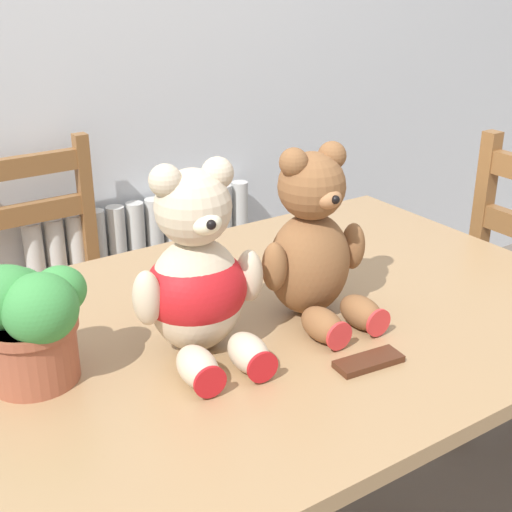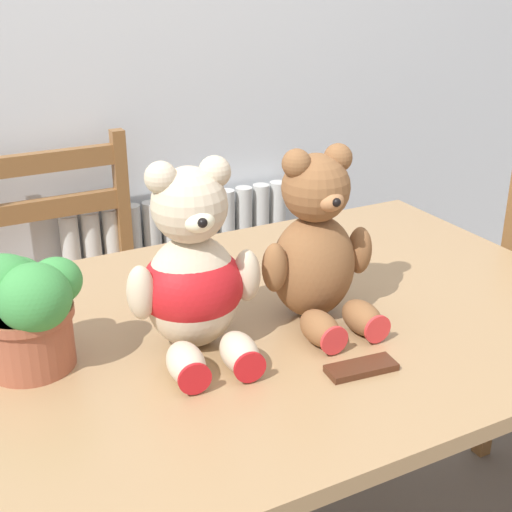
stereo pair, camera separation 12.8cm
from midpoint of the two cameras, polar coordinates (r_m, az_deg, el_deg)
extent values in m
cylinder|color=beige|center=(2.40, -12.62, -4.14)|extent=(0.06, 0.06, 0.65)
cylinder|color=beige|center=(2.41, -11.06, -3.82)|extent=(0.06, 0.06, 0.65)
cylinder|color=beige|center=(2.43, -9.53, -3.49)|extent=(0.06, 0.06, 0.65)
cylinder|color=beige|center=(2.45, -8.02, -3.17)|extent=(0.06, 0.06, 0.65)
cylinder|color=beige|center=(2.47, -6.54, -2.86)|extent=(0.06, 0.06, 0.65)
cylinder|color=beige|center=(2.49, -5.08, -2.54)|extent=(0.06, 0.06, 0.65)
cylinder|color=beige|center=(2.52, -3.65, -2.23)|extent=(0.06, 0.06, 0.65)
cylinder|color=beige|center=(2.54, -2.25, -1.93)|extent=(0.06, 0.06, 0.65)
cylinder|color=beige|center=(2.57, -0.87, -1.63)|extent=(0.06, 0.06, 0.65)
cylinder|color=beige|center=(2.60, 0.47, -1.33)|extent=(0.06, 0.06, 0.65)
cylinder|color=beige|center=(2.63, 1.78, -1.04)|extent=(0.06, 0.06, 0.65)
cylinder|color=beige|center=(2.66, 3.06, -0.76)|extent=(0.06, 0.06, 0.65)
cube|color=beige|center=(2.65, -4.16, -8.31)|extent=(0.82, 0.10, 0.04)
cube|color=#9E7A51|center=(1.41, 5.13, -5.18)|extent=(1.25, 0.90, 0.03)
cube|color=#9E7A51|center=(2.17, 11.97, -5.98)|extent=(0.06, 0.06, 0.72)
cube|color=brown|center=(2.14, -12.00, -4.77)|extent=(0.45, 0.45, 0.03)
cube|color=brown|center=(2.14, -4.53, -11.06)|extent=(0.04, 0.04, 0.40)
cube|color=brown|center=(2.05, -15.45, -13.73)|extent=(0.04, 0.04, 0.40)
cube|color=brown|center=(2.36, -8.74, -0.85)|extent=(0.04, 0.04, 0.90)
cube|color=brown|center=(2.18, -14.48, 7.33)|extent=(0.37, 0.03, 0.06)
cube|color=brown|center=(2.22, -14.12, 3.80)|extent=(0.37, 0.03, 0.06)
cube|color=brown|center=(2.11, 20.76, -4.12)|extent=(0.04, 0.04, 0.97)
ellipsoid|color=beige|center=(1.24, -2.16, -2.92)|extent=(0.18, 0.16, 0.21)
sphere|color=beige|center=(1.18, -2.28, 4.05)|extent=(0.13, 0.13, 0.13)
sphere|color=beige|center=(1.18, -0.22, 6.70)|extent=(0.05, 0.05, 0.05)
sphere|color=beige|center=(1.15, -4.47, 6.22)|extent=(0.05, 0.05, 0.05)
ellipsoid|color=white|center=(1.14, -1.46, 2.84)|extent=(0.06, 0.06, 0.04)
sphere|color=black|center=(1.12, -1.06, 2.61)|extent=(0.02, 0.02, 0.02)
ellipsoid|color=beige|center=(1.25, 2.18, -1.63)|extent=(0.05, 0.05, 0.10)
ellipsoid|color=beige|center=(1.19, -6.18, -3.01)|extent=(0.05, 0.05, 0.10)
ellipsoid|color=beige|center=(1.20, 1.72, -7.81)|extent=(0.07, 0.11, 0.06)
cylinder|color=red|center=(1.16, 2.69, -8.98)|extent=(0.06, 0.01, 0.06)
ellipsoid|color=beige|center=(1.18, -2.51, -8.65)|extent=(0.07, 0.11, 0.06)
cylinder|color=red|center=(1.14, -1.67, -9.90)|extent=(0.06, 0.01, 0.06)
ellipsoid|color=red|center=(1.24, -2.17, -2.48)|extent=(0.20, 0.18, 0.15)
ellipsoid|color=brown|center=(1.36, 7.29, -0.86)|extent=(0.17, 0.14, 0.20)
sphere|color=brown|center=(1.30, 7.64, 5.38)|extent=(0.13, 0.13, 0.13)
sphere|color=brown|center=(1.31, 9.38, 7.72)|extent=(0.05, 0.05, 0.05)
sphere|color=brown|center=(1.27, 6.07, 7.31)|extent=(0.05, 0.05, 0.05)
ellipsoid|color=#B2794C|center=(1.27, 8.79, 4.36)|extent=(0.05, 0.05, 0.04)
sphere|color=black|center=(1.25, 9.38, 4.20)|extent=(0.02, 0.02, 0.02)
ellipsoid|color=brown|center=(1.39, 10.91, 0.39)|extent=(0.05, 0.05, 0.09)
ellipsoid|color=brown|center=(1.29, 4.35, -1.00)|extent=(0.05, 0.05, 0.09)
ellipsoid|color=brown|center=(1.34, 11.23, -4.94)|extent=(0.06, 0.10, 0.06)
cylinder|color=red|center=(1.30, 12.50, -5.82)|extent=(0.05, 0.01, 0.05)
ellipsoid|color=brown|center=(1.29, 7.99, -5.82)|extent=(0.06, 0.10, 0.06)
cylinder|color=red|center=(1.26, 9.22, -6.77)|extent=(0.05, 0.01, 0.05)
cylinder|color=#9E5138|center=(1.24, -14.91, -6.37)|extent=(0.15, 0.15, 0.11)
cylinder|color=#9E5138|center=(1.22, -15.14, -4.44)|extent=(0.16, 0.16, 0.02)
ellipsoid|color=#3D8E42|center=(1.19, -12.85, -2.06)|extent=(0.09, 0.08, 0.08)
ellipsoid|color=#3D8E42|center=(1.23, -15.90, -2.13)|extent=(0.10, 0.08, 0.09)
ellipsoid|color=#3D8E42|center=(1.20, -16.90, -2.33)|extent=(0.13, 0.10, 0.10)
ellipsoid|color=#3D8E42|center=(1.17, -14.36, -3.34)|extent=(0.12, 0.11, 0.11)
cube|color=#472314|center=(1.23, 11.41, -8.85)|extent=(0.13, 0.06, 0.01)
camera|label=1|loc=(0.06, -87.14, 1.23)|focal=50.00mm
camera|label=2|loc=(0.06, 92.86, -1.23)|focal=50.00mm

